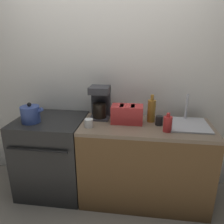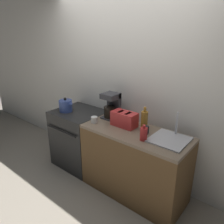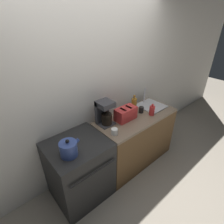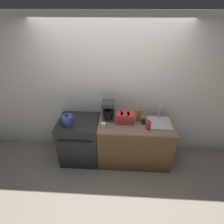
{
  "view_description": "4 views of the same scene",
  "coord_description": "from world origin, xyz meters",
  "px_view_note": "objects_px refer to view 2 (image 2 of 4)",
  "views": [
    {
      "loc": [
        0.4,
        -1.77,
        1.72
      ],
      "look_at": [
        0.12,
        0.35,
        0.98
      ],
      "focal_mm": 35.0,
      "sensor_mm": 36.0,
      "label": 1
    },
    {
      "loc": [
        1.75,
        -1.71,
        2.02
      ],
      "look_at": [
        0.08,
        0.33,
        1.02
      ],
      "focal_mm": 35.0,
      "sensor_mm": 36.0,
      "label": 2
    },
    {
      "loc": [
        -1.3,
        -1.18,
        2.25
      ],
      "look_at": [
        0.03,
        0.35,
        1.09
      ],
      "focal_mm": 28.0,
      "sensor_mm": 36.0,
      "label": 3
    },
    {
      "loc": [
        0.2,
        -2.21,
        2.67
      ],
      "look_at": [
        0.05,
        0.36,
        1.07
      ],
      "focal_mm": 28.0,
      "sensor_mm": 36.0,
      "label": 4
    }
  ],
  "objects_px": {
    "bottle_red": "(144,134)",
    "cup_white": "(94,120)",
    "bottle_amber": "(144,120)",
    "stove": "(80,137)",
    "kettle": "(66,106)",
    "coffee_maker": "(112,105)",
    "cup_black": "(146,130)",
    "toaster": "(124,119)"
  },
  "relations": [
    {
      "from": "bottle_red",
      "to": "cup_white",
      "type": "distance_m",
      "value": 0.75
    },
    {
      "from": "bottle_amber",
      "to": "cup_white",
      "type": "relative_size",
      "value": 3.4
    },
    {
      "from": "stove",
      "to": "bottle_red",
      "type": "bearing_deg",
      "value": -7.58
    },
    {
      "from": "kettle",
      "to": "coffee_maker",
      "type": "xyz_separation_m",
      "value": [
        0.68,
        0.23,
        0.09
      ]
    },
    {
      "from": "kettle",
      "to": "cup_white",
      "type": "bearing_deg",
      "value": -4.1
    },
    {
      "from": "cup_black",
      "to": "coffee_maker",
      "type": "bearing_deg",
      "value": 167.94
    },
    {
      "from": "coffee_maker",
      "to": "cup_black",
      "type": "height_order",
      "value": "coffee_maker"
    },
    {
      "from": "kettle",
      "to": "bottle_amber",
      "type": "height_order",
      "value": "bottle_amber"
    },
    {
      "from": "kettle",
      "to": "toaster",
      "type": "distance_m",
      "value": 0.99
    },
    {
      "from": "stove",
      "to": "bottle_amber",
      "type": "distance_m",
      "value": 1.22
    },
    {
      "from": "toaster",
      "to": "cup_white",
      "type": "xyz_separation_m",
      "value": [
        -0.36,
        -0.16,
        -0.05
      ]
    },
    {
      "from": "cup_white",
      "to": "cup_black",
      "type": "xyz_separation_m",
      "value": [
        0.69,
        0.14,
        0.01
      ]
    },
    {
      "from": "cup_white",
      "to": "coffee_maker",
      "type": "bearing_deg",
      "value": 77.19
    },
    {
      "from": "stove",
      "to": "toaster",
      "type": "height_order",
      "value": "toaster"
    },
    {
      "from": "bottle_amber",
      "to": "cup_black",
      "type": "relative_size",
      "value": 3.02
    },
    {
      "from": "kettle",
      "to": "stove",
      "type": "bearing_deg",
      "value": 36.48
    },
    {
      "from": "bottle_red",
      "to": "cup_black",
      "type": "bearing_deg",
      "value": 112.87
    },
    {
      "from": "bottle_amber",
      "to": "cup_black",
      "type": "height_order",
      "value": "bottle_amber"
    },
    {
      "from": "kettle",
      "to": "bottle_red",
      "type": "height_order",
      "value": "kettle"
    },
    {
      "from": "stove",
      "to": "toaster",
      "type": "relative_size",
      "value": 2.76
    },
    {
      "from": "toaster",
      "to": "kettle",
      "type": "bearing_deg",
      "value": -173.09
    },
    {
      "from": "toaster",
      "to": "stove",
      "type": "bearing_deg",
      "value": -179.37
    },
    {
      "from": "bottle_amber",
      "to": "bottle_red",
      "type": "xyz_separation_m",
      "value": [
        0.14,
        -0.24,
        -0.04
      ]
    },
    {
      "from": "toaster",
      "to": "cup_white",
      "type": "bearing_deg",
      "value": -155.73
    },
    {
      "from": "bottle_red",
      "to": "cup_black",
      "type": "relative_size",
      "value": 1.91
    },
    {
      "from": "bottle_red",
      "to": "cup_black",
      "type": "distance_m",
      "value": 0.17
    },
    {
      "from": "stove",
      "to": "cup_black",
      "type": "distance_m",
      "value": 1.25
    },
    {
      "from": "toaster",
      "to": "bottle_amber",
      "type": "bearing_deg",
      "value": 15.89
    },
    {
      "from": "kettle",
      "to": "bottle_red",
      "type": "relative_size",
      "value": 1.33
    },
    {
      "from": "kettle",
      "to": "bottle_amber",
      "type": "distance_m",
      "value": 1.25
    },
    {
      "from": "stove",
      "to": "bottle_amber",
      "type": "xyz_separation_m",
      "value": [
        1.08,
        0.08,
        0.55
      ]
    },
    {
      "from": "stove",
      "to": "coffee_maker",
      "type": "bearing_deg",
      "value": 12.98
    },
    {
      "from": "coffee_maker",
      "to": "cup_white",
      "type": "bearing_deg",
      "value": -102.81
    },
    {
      "from": "coffee_maker",
      "to": "bottle_amber",
      "type": "xyz_separation_m",
      "value": [
        0.55,
        -0.04,
        -0.06
      ]
    },
    {
      "from": "kettle",
      "to": "cup_white",
      "type": "relative_size",
      "value": 2.86
    },
    {
      "from": "coffee_maker",
      "to": "bottle_amber",
      "type": "relative_size",
      "value": 1.23
    },
    {
      "from": "toaster",
      "to": "bottle_red",
      "type": "relative_size",
      "value": 1.76
    },
    {
      "from": "toaster",
      "to": "cup_white",
      "type": "height_order",
      "value": "toaster"
    },
    {
      "from": "kettle",
      "to": "toaster",
      "type": "bearing_deg",
      "value": 6.91
    },
    {
      "from": "kettle",
      "to": "cup_white",
      "type": "xyz_separation_m",
      "value": [
        0.62,
        -0.04,
        -0.05
      ]
    },
    {
      "from": "coffee_maker",
      "to": "cup_white",
      "type": "xyz_separation_m",
      "value": [
        -0.06,
        -0.28,
        -0.14
      ]
    },
    {
      "from": "toaster",
      "to": "cup_black",
      "type": "relative_size",
      "value": 3.37
    }
  ]
}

